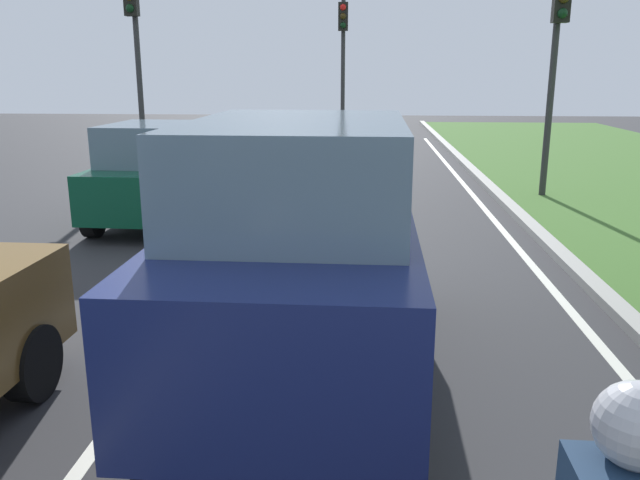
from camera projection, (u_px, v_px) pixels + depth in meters
name	position (u px, v px, depth m)	size (l,w,h in m)	color
ground_plane	(293.00, 232.00, 11.04)	(60.00, 60.00, 0.00)	#2D2D30
lane_line_center	(252.00, 231.00, 11.09)	(0.12, 32.00, 0.01)	silver
lane_line_right_edge	(507.00, 235.00, 10.79)	(0.12, 32.00, 0.01)	silver
curb_right	(538.00, 232.00, 10.74)	(0.24, 48.00, 0.12)	#9E9B93
car_suv_ahead	(301.00, 249.00, 5.60)	(2.01, 4.52, 2.28)	navy
car_hatchback_far	(160.00, 174.00, 11.54)	(1.82, 3.75, 1.78)	#0C472D
traffic_light_near_right	(557.00, 44.00, 13.10)	(0.32, 0.50, 4.66)	#2D2D2D
traffic_light_overhead_left	(135.00, 38.00, 15.99)	(0.32, 0.50, 5.07)	#2D2D2D
traffic_light_far_median	(343.00, 47.00, 21.71)	(0.32, 0.50, 5.05)	#2D2D2D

